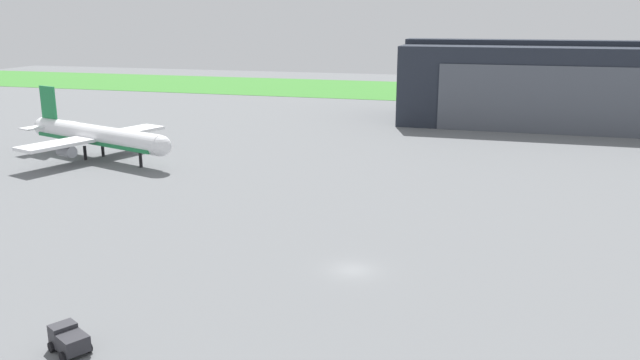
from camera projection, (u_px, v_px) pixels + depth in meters
name	position (u px, v px, depth m)	size (l,w,h in m)	color
ground_plane	(353.00, 270.00, 65.14)	(440.00, 440.00, 0.00)	slate
grass_field_strip	(461.00, 92.00, 214.73)	(440.00, 56.00, 0.08)	#3D8331
maintenance_hangar	(576.00, 85.00, 148.80)	(79.91, 29.28, 19.66)	#232833
airliner_far_left	(97.00, 136.00, 114.23)	(34.74, 28.63, 12.31)	white
baggage_tug	(69.00, 339.00, 49.15)	(3.94, 3.45, 1.96)	#2D2D33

